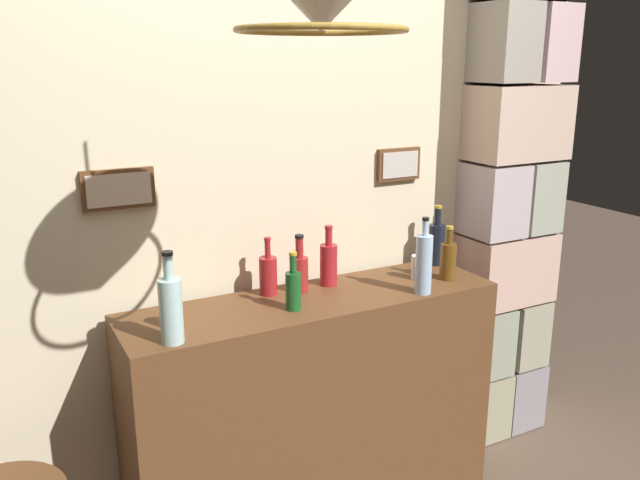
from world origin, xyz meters
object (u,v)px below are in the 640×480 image
object	(u,v)px
liquor_bottle_mezcal	(293,288)
liquor_bottle_scotch	(268,274)
glass_tumbler_rocks	(418,267)
glass_tumbler_highball	(175,313)
liquor_bottle_vodka	(448,259)
liquor_bottle_port	(300,271)
liquor_bottle_vermouth	(171,308)
liquor_bottle_gin	(424,263)
liquor_bottle_sherry	(329,263)
liquor_bottle_rum	(436,242)

from	to	relation	value
liquor_bottle_mezcal	liquor_bottle_scotch	distance (m)	0.20
glass_tumbler_rocks	glass_tumbler_highball	size ratio (longest dim) A/B	0.96
liquor_bottle_vodka	glass_tumbler_highball	xyz separation A→B (m)	(-1.17, 0.03, -0.03)
liquor_bottle_port	liquor_bottle_scotch	bearing A→B (deg)	167.95
liquor_bottle_vermouth	glass_tumbler_rocks	size ratio (longest dim) A/B	3.02
liquor_bottle_gin	liquor_bottle_port	bearing A→B (deg)	149.45
liquor_bottle_mezcal	liquor_bottle_sherry	size ratio (longest dim) A/B	0.89
glass_tumbler_rocks	glass_tumbler_highball	distance (m)	1.06
liquor_bottle_vermouth	liquor_bottle_mezcal	bearing A→B (deg)	9.10
liquor_bottle_rum	glass_tumbler_rocks	size ratio (longest dim) A/B	2.64
liquor_bottle_gin	glass_tumbler_rocks	size ratio (longest dim) A/B	3.00
liquor_bottle_gin	liquor_bottle_scotch	size ratio (longest dim) A/B	1.33
liquor_bottle_sherry	glass_tumbler_highball	xyz separation A→B (m)	(-0.69, -0.14, -0.04)
liquor_bottle_mezcal	liquor_bottle_scotch	bearing A→B (deg)	94.74
liquor_bottle_vermouth	glass_tumbler_highball	size ratio (longest dim) A/B	2.90
liquor_bottle_sherry	liquor_bottle_vodka	size ratio (longest dim) A/B	1.09
liquor_bottle_vodka	glass_tumbler_highball	world-z (taller)	liquor_bottle_vodka
liquor_bottle_scotch	liquor_bottle_port	bearing A→B (deg)	-12.05
liquor_bottle_rum	liquor_bottle_sherry	bearing A→B (deg)	-178.24
liquor_bottle_scotch	liquor_bottle_vodka	bearing A→B (deg)	-14.11
liquor_bottle_sherry	liquor_bottle_rum	distance (m)	0.57
liquor_bottle_rum	liquor_bottle_vermouth	bearing A→B (deg)	-167.95
liquor_bottle_vermouth	glass_tumbler_highball	bearing A→B (deg)	70.23
liquor_bottle_port	glass_tumbler_rocks	bearing A→B (deg)	-11.23
liquor_bottle_mezcal	liquor_bottle_vermouth	xyz separation A→B (m)	(-0.48, -0.08, 0.04)
liquor_bottle_scotch	liquor_bottle_rum	world-z (taller)	liquor_bottle_rum
liquor_bottle_scotch	liquor_bottle_rum	distance (m)	0.84
liquor_bottle_rum	glass_tumbler_highball	bearing A→B (deg)	-172.72
liquor_bottle_gin	liquor_bottle_port	distance (m)	0.50
liquor_bottle_sherry	liquor_bottle_mezcal	bearing A→B (deg)	-143.84
glass_tumbler_rocks	glass_tumbler_highball	bearing A→B (deg)	-178.52
liquor_bottle_mezcal	liquor_bottle_scotch	size ratio (longest dim) A/B	0.95
liquor_bottle_mezcal	glass_tumbler_highball	world-z (taller)	liquor_bottle_mezcal
liquor_bottle_vodka	glass_tumbler_rocks	distance (m)	0.13
liquor_bottle_gin	glass_tumbler_highball	bearing A→B (deg)	172.85
liquor_bottle_port	liquor_bottle_rum	world-z (taller)	liquor_bottle_rum
liquor_bottle_vodka	liquor_bottle_mezcal	bearing A→B (deg)	-179.43
liquor_bottle_vodka	liquor_bottle_port	bearing A→B (deg)	165.48
liquor_bottle_sherry	liquor_bottle_vermouth	world-z (taller)	liquor_bottle_vermouth
liquor_bottle_scotch	glass_tumbler_highball	bearing A→B (deg)	-159.81
liquor_bottle_port	liquor_bottle_vodka	xyz separation A→B (m)	(0.62, -0.16, 0.00)
liquor_bottle_mezcal	glass_tumbler_rocks	size ratio (longest dim) A/B	2.15
liquor_bottle_sherry	liquor_bottle_port	bearing A→B (deg)	-174.17
liquor_bottle_vodka	liquor_bottle_vermouth	xyz separation A→B (m)	(-1.21, -0.08, 0.03)
liquor_bottle_gin	liquor_bottle_sherry	distance (m)	0.39
liquor_bottle_vermouth	glass_tumbler_rocks	bearing A→B (deg)	7.45
liquor_bottle_sherry	liquor_bottle_vermouth	bearing A→B (deg)	-160.44
liquor_bottle_port	liquor_bottle_scotch	world-z (taller)	same
liquor_bottle_mezcal	liquor_bottle_vodka	xyz separation A→B (m)	(0.73, 0.01, 0.00)
liquor_bottle_mezcal	liquor_bottle_vodka	world-z (taller)	liquor_bottle_vodka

